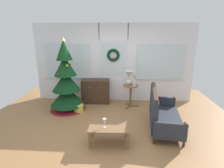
# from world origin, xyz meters

# --- Properties ---
(ground_plane) EXTENTS (6.76, 6.76, 0.00)m
(ground_plane) POSITION_xyz_m (0.00, 0.00, 0.00)
(ground_plane) COLOR #996B42
(back_wall_with_door) EXTENTS (5.20, 0.19, 2.55)m
(back_wall_with_door) POSITION_xyz_m (0.00, 2.08, 1.28)
(back_wall_with_door) COLOR white
(back_wall_with_door) RESTS_ON ground
(christmas_tree) EXTENTS (1.06, 1.06, 2.15)m
(christmas_tree) POSITION_xyz_m (-1.34, 1.16, 0.79)
(christmas_tree) COLOR #4C331E
(christmas_tree) RESTS_ON ground
(dresser_cabinet) EXTENTS (0.92, 0.48, 0.78)m
(dresser_cabinet) POSITION_xyz_m (-0.57, 1.79, 0.39)
(dresser_cabinet) COLOR #3D281C
(dresser_cabinet) RESTS_ON ground
(settee_sofa) EXTENTS (0.87, 1.65, 0.96)m
(settee_sofa) POSITION_xyz_m (1.26, 0.25, 0.38)
(settee_sofa) COLOR #3D281C
(settee_sofa) RESTS_ON ground
(side_table) EXTENTS (0.50, 0.48, 0.70)m
(side_table) POSITION_xyz_m (0.57, 1.50, 0.49)
(side_table) COLOR brown
(side_table) RESTS_ON ground
(table_lamp) EXTENTS (0.28, 0.28, 0.44)m
(table_lamp) POSITION_xyz_m (0.51, 1.54, 0.98)
(table_lamp) COLOR silver
(table_lamp) RESTS_ON side_table
(flower_vase) EXTENTS (0.11, 0.10, 0.35)m
(flower_vase) POSITION_xyz_m (0.67, 1.44, 0.81)
(flower_vase) COLOR beige
(flower_vase) RESTS_ON side_table
(coffee_table) EXTENTS (0.86, 0.55, 0.38)m
(coffee_table) POSITION_xyz_m (0.05, -0.47, 0.33)
(coffee_table) COLOR brown
(coffee_table) RESTS_ON ground
(wine_glass) EXTENTS (0.08, 0.08, 0.20)m
(wine_glass) POSITION_xyz_m (-0.03, -0.53, 0.53)
(wine_glass) COLOR silver
(wine_glass) RESTS_ON coffee_table
(gift_box) EXTENTS (0.22, 0.20, 0.22)m
(gift_box) POSITION_xyz_m (-0.95, 0.99, 0.11)
(gift_box) COLOR #D8C64C
(gift_box) RESTS_ON ground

